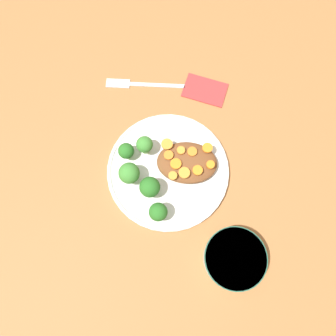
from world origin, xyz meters
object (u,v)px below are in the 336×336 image
plate (168,170)px  napkin (205,90)px  dip_bowl (234,258)px  fork (137,84)px

plate → napkin: bearing=69.7°
dip_bowl → napkin: bearing=99.8°
plate → napkin: 0.23m
plate → fork: size_ratio=1.41×
fork → napkin: 0.17m
dip_bowl → fork: bearing=120.3°
plate → dip_bowl: bearing=-51.3°
dip_bowl → napkin: dip_bowl is taller
plate → dip_bowl: 0.24m
dip_bowl → napkin: (-0.07, 0.40, -0.02)m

